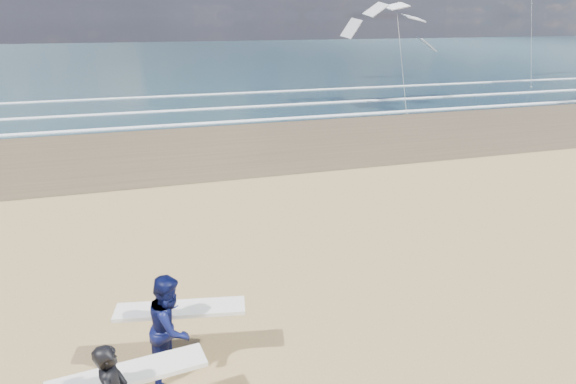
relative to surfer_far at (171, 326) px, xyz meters
name	(u,v)px	position (x,y,z in m)	size (l,w,h in m)	color
wet_sand_strip	(506,123)	(20.33, 16.47, -0.95)	(220.00, 12.00, 0.01)	brown
ocean	(263,56)	(20.33, 70.47, -0.95)	(220.00, 100.00, 0.02)	#1A3039
foam_breakers	(414,97)	(20.33, 26.57, -0.90)	(220.00, 11.70, 0.05)	white
surfer_far	(171,326)	(0.00, 0.00, 0.00)	(2.26, 1.38, 1.90)	#0B103E
kite_1	(399,35)	(17.07, 23.60, 3.65)	(6.90, 4.86, 7.75)	slate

